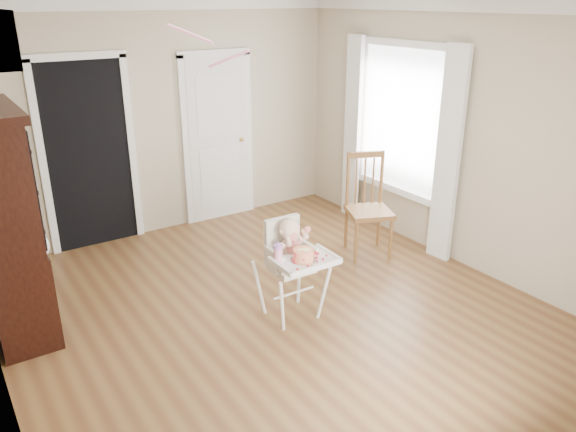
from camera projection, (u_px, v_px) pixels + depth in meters
floor at (277, 313)px, 5.18m from camera, size 5.00×5.00×0.00m
ceiling at (274, 0)px, 4.19m from camera, size 5.00×5.00×0.00m
wall_back at (163, 121)px, 6.62m from camera, size 4.50×0.00×4.50m
wall_right at (458, 138)px, 5.84m from camera, size 0.00×5.00×5.00m
crown_molding at (274, 8)px, 4.21m from camera, size 4.50×5.00×0.12m
doorway at (88, 152)px, 6.24m from camera, size 1.06×0.05×2.22m
closet_door at (218, 140)px, 7.08m from camera, size 0.96×0.09×2.13m
window_right at (398, 130)px, 6.45m from camera, size 0.13×1.84×2.30m
high_chair at (291, 259)px, 4.92m from camera, size 0.55×0.67×0.94m
baby at (290, 243)px, 4.89m from camera, size 0.27×0.21×0.42m
cake at (303, 255)px, 4.70m from camera, size 0.22×0.22×0.10m
sippy_cup at (278, 253)px, 4.68m from camera, size 0.08×0.08×0.19m
china_cabinet at (5, 225)px, 4.60m from camera, size 0.51×1.15×1.95m
dining_chair at (368, 208)px, 6.23m from camera, size 0.60×0.60×1.13m
streamer at (190, 34)px, 4.67m from camera, size 0.22×0.46×0.15m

